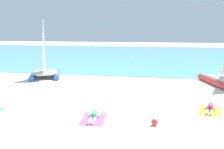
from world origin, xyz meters
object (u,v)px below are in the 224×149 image
towel_right (210,111)px  sunbather_right (210,108)px  sunbather_middle (94,116)px  towel_middle (93,119)px  beach_ball (154,122)px  sailboat_blue (45,69)px

towel_right → sunbather_right: (0.02, 0.06, 0.13)m
sunbather_middle → towel_right: size_ratio=0.82×
sunbather_right → towel_middle: bearing=-142.9°
towel_middle → sunbather_middle: size_ratio=1.21×
beach_ball → sunbather_middle: bearing=171.7°
sailboat_blue → towel_middle: (6.85, -9.50, -0.75)m
sailboat_blue → sunbather_middle: sailboat_blue is taller
sailboat_blue → beach_ball: 13.87m
towel_middle → sunbather_middle: bearing=94.2°
towel_middle → towel_right: size_ratio=1.00×
sailboat_blue → towel_right: sailboat_blue is taller
sunbather_middle → beach_ball: (2.90, -0.43, 0.02)m
sailboat_blue → towel_middle: bearing=-75.6°
towel_middle → sunbather_right: sunbather_right is taller
sunbather_middle → beach_ball: sunbather_middle is taller
sunbather_right → towel_right: bearing=-90.0°
towel_middle → beach_ball: bearing=-7.1°
towel_right → sunbather_middle: bearing=-159.5°
beach_ball → towel_middle: bearing=172.9°
sailboat_blue → beach_ball: bearing=-66.7°
towel_middle → beach_ball: size_ratio=6.13×
towel_right → beach_ball: 3.85m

